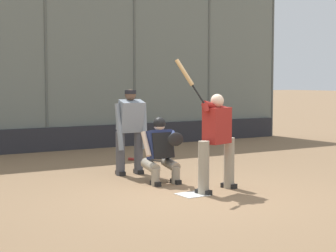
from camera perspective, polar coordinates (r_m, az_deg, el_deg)
The scene contains 9 objects.
ground_plane at distance 9.19m, azimuth 2.47°, elevation -7.01°, with size 160.00×160.00×0.00m, color #846647.
home_plate_marker at distance 9.19m, azimuth 2.47°, elevation -6.97°, with size 0.43×0.43×0.01m, color white.
backstop_fence at distance 15.14m, azimuth -12.31°, elevation 7.01°, with size 15.90×0.08×4.85m.
padding_wall at distance 15.11m, azimuth -12.05°, elevation -1.35°, with size 15.50×0.18×0.62m, color #28282D.
bleachers_beyond at distance 18.06m, azimuth -13.47°, elevation 0.46°, with size 11.07×3.05×1.80m.
batter_at_plate at distance 9.39m, azimuth 4.93°, elevation -1.27°, with size 1.14×0.54×2.21m.
catcher_behind_plate at distance 10.11m, azimuth -0.67°, elevation -2.37°, with size 0.64×0.76×1.20m.
umpire_home at distance 11.04m, azimuth -3.85°, elevation -0.32°, with size 0.68×0.44×1.68m.
spare_bat_near_backstop at distance 12.99m, azimuth -2.77°, elevation -3.45°, with size 0.50×0.81×0.07m.
Camera 1 is at (5.08, 7.43, 1.85)m, focal length 60.00 mm.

